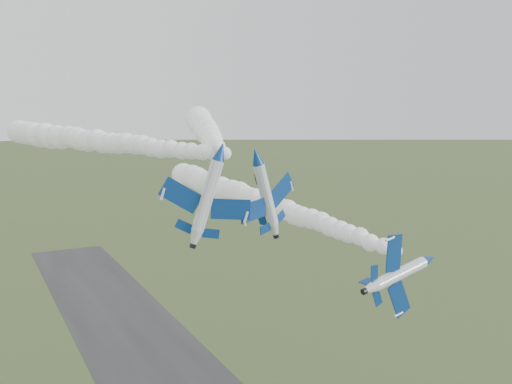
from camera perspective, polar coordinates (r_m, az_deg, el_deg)
jet_lead at (r=68.19m, az=16.97°, el=-6.46°), size 3.15×11.47×9.29m
smoke_trail_jet_lead at (r=94.03m, az=0.46°, el=-0.99°), size 11.87×65.42×4.81m
jet_pair_left at (r=71.07m, az=-3.54°, el=4.09°), size 11.28×13.58×4.42m
smoke_trail_jet_pair_left at (r=104.43m, az=-5.12°, el=6.30°), size 26.03×58.70×5.68m
jet_pair_right at (r=73.71m, az=0.10°, el=3.62°), size 10.59×12.93×4.45m
smoke_trail_jet_pair_right at (r=102.40m, az=-15.40°, el=4.91°), size 28.74×64.37×4.89m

